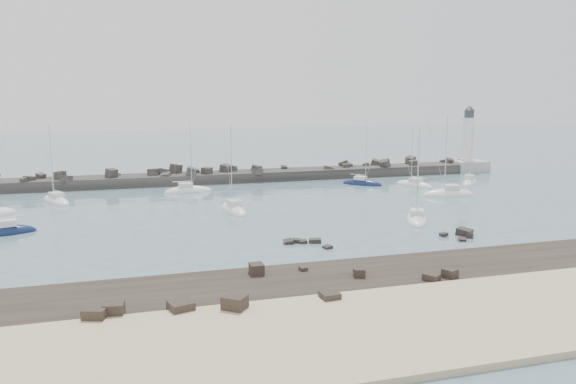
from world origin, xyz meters
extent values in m
plane|color=slate|center=(0.00, 0.00, 0.00)|extent=(400.00, 400.00, 0.00)
cube|color=#CFBA8F|center=(0.00, -32.00, 0.00)|extent=(140.00, 14.00, 1.00)
cube|color=black|center=(0.00, -22.00, 0.00)|extent=(140.00, 12.00, 0.70)
cube|color=black|center=(-11.84, -18.15, 0.83)|extent=(1.24, 1.43, 0.96)
cube|color=black|center=(2.53, -24.04, 0.64)|extent=(1.64, 1.70, 0.58)
cube|color=black|center=(-24.10, -24.64, 0.82)|extent=(1.64, 1.43, 0.95)
cube|color=black|center=(-25.35, -24.96, 0.79)|extent=(2.06, 2.05, 0.89)
cube|color=black|center=(-19.27, -25.08, 0.72)|extent=(2.12, 2.12, 0.73)
cube|color=black|center=(-3.14, -21.28, 0.72)|extent=(1.35, 1.47, 0.74)
cube|color=black|center=(-15.34, -26.11, 0.93)|extent=(2.23, 2.21, 1.15)
cube|color=black|center=(-7.48, -18.36, 0.52)|extent=(0.75, 0.83, 0.33)
cube|color=black|center=(4.47, -23.87, 0.74)|extent=(1.44, 1.48, 0.79)
cube|color=black|center=(-7.69, -26.03, 0.66)|extent=(1.54, 1.53, 0.61)
cube|color=black|center=(-4.25, -8.03, 0.12)|extent=(0.96, 0.81, 0.61)
cube|color=black|center=(-4.81, -7.50, -0.09)|extent=(1.28, 1.25, 1.07)
cube|color=black|center=(-2.86, -8.10, 0.04)|extent=(1.31, 1.29, 0.86)
cube|color=black|center=(-2.83, -8.09, 0.04)|extent=(1.65, 1.52, 0.84)
cube|color=black|center=(-5.78, -7.70, -0.08)|extent=(1.29, 1.23, 1.30)
cube|color=black|center=(-2.28, -10.70, -0.02)|extent=(1.10, 1.16, 0.73)
cube|color=black|center=(12.53, -9.66, 0.22)|extent=(0.84, 0.92, 0.52)
cube|color=black|center=(15.45, -9.88, 0.03)|extent=(0.83, 0.74, 0.59)
cube|color=black|center=(15.09, -11.09, 0.23)|extent=(1.22, 1.12, 0.87)
cube|color=black|center=(15.19, -9.80, 0.13)|extent=(2.11, 2.26, 1.48)
cube|color=black|center=(13.42, -12.06, 0.06)|extent=(1.07, 1.12, 0.68)
cube|color=#2C2A27|center=(-7.50, 38.00, 0.20)|extent=(115.00, 6.00, 3.20)
cube|color=#2C2A27|center=(-18.13, 38.18, 2.20)|extent=(2.45, 2.43, 1.53)
cube|color=#2C2A27|center=(-5.11, 39.80, 1.71)|extent=(1.57, 1.40, 0.95)
cube|color=#2C2A27|center=(-8.63, 36.85, 2.20)|extent=(2.23, 2.28, 1.58)
cube|color=#2C2A27|center=(-37.32, 39.18, 2.09)|extent=(1.93, 1.98, 1.40)
cube|color=#2C2A27|center=(34.65, 39.80, 2.45)|extent=(2.40, 2.56, 2.19)
cube|color=#2C2A27|center=(-4.76, 38.81, 2.08)|extent=(2.76, 2.86, 2.41)
cube|color=#2C2A27|center=(33.99, 37.34, 2.22)|extent=(2.08, 1.89, 1.36)
cube|color=#2C2A27|center=(-16.13, 36.19, 1.66)|extent=(2.41, 2.25, 1.86)
cube|color=#2C2A27|center=(-18.45, 37.28, 1.83)|extent=(1.87, 2.23, 1.73)
cube|color=#2C2A27|center=(19.42, 38.02, 2.00)|extent=(1.86, 1.94, 1.17)
cube|color=#2C2A27|center=(-18.43, 38.15, 1.58)|extent=(1.65, 1.58, 1.36)
cube|color=#2C2A27|center=(-11.89, 36.61, 2.11)|extent=(1.66, 1.78, 1.89)
cube|color=#2C2A27|center=(-35.05, 38.53, 1.44)|extent=(1.94, 1.86, 1.03)
cube|color=#2C2A27|center=(43.77, 40.50, 1.86)|extent=(1.76, 1.79, 0.99)
cube|color=#2C2A27|center=(-10.35, 38.86, 1.99)|extent=(1.35, 1.37, 0.95)
cube|color=#2C2A27|center=(42.45, 39.94, 1.77)|extent=(1.44, 1.67, 1.31)
cube|color=#2C2A27|center=(6.93, 39.53, 1.93)|extent=(1.33, 1.23, 1.29)
cube|color=#2C2A27|center=(-39.52, 35.84, 2.05)|extent=(1.51, 1.53, 1.12)
cube|color=#2C2A27|center=(-25.46, 36.85, 2.50)|extent=(2.42, 2.35, 1.94)
cube|color=#2C2A27|center=(-32.89, 35.68, 1.97)|extent=(2.43, 2.31, 1.77)
cube|color=#2C2A27|center=(-3.36, 39.43, 1.79)|extent=(2.36, 2.73, 2.14)
cube|color=#2C2A27|center=(1.05, 39.04, 2.15)|extent=(2.02, 1.97, 1.41)
cube|color=#2C2A27|center=(15.36, 36.94, 1.60)|extent=(2.80, 2.58, 1.95)
cube|color=#2C2A27|center=(-24.95, 38.92, 1.57)|extent=(2.37, 2.28, 1.81)
cube|color=#2C2A27|center=(-11.64, 35.69, 2.42)|extent=(2.30, 1.95, 2.04)
cube|color=#2C2A27|center=(0.71, 35.67, 1.84)|extent=(2.44, 2.66, 2.07)
cube|color=#2C2A27|center=(19.83, 40.47, 2.13)|extent=(1.90, 1.93, 1.87)
cube|color=#2C2A27|center=(-14.05, 39.66, 2.47)|extent=(2.70, 2.50, 2.19)
cube|color=#2C2A27|center=(-33.95, 37.22, 2.23)|extent=(2.28, 2.51, 2.19)
cube|color=#2C2A27|center=(-38.86, 37.13, 1.93)|extent=(2.27, 2.27, 1.52)
cube|color=#2C2A27|center=(28.08, 37.71, 1.57)|extent=(2.52, 2.29, 1.73)
cube|color=#2C2A27|center=(27.11, 36.44, 2.45)|extent=(2.74, 2.52, 2.21)
cube|color=#2C2A27|center=(-16.43, 38.88, 2.10)|extent=(2.17, 2.32, 1.82)
cube|color=#2C2A27|center=(1.82, 39.77, 1.97)|extent=(1.60, 1.69, 1.20)
cube|color=#2C2A27|center=(43.34, 38.52, 2.09)|extent=(1.93, 2.08, 1.75)
cube|color=#2C2A27|center=(27.08, 40.06, 2.15)|extent=(2.94, 2.93, 1.72)
cube|color=#2C2A27|center=(45.88, 39.69, 1.87)|extent=(1.53, 1.63, 1.41)
cube|color=#2C2A27|center=(26.74, 39.88, 2.10)|extent=(1.98, 1.76, 1.53)
cube|color=#2C2A27|center=(20.40, 39.49, 1.86)|extent=(1.71, 1.73, 1.28)
cube|color=#2C2A27|center=(24.42, 39.54, 1.92)|extent=(1.79, 1.70, 1.12)
cube|color=#A0A09B|center=(47.00, 38.00, 0.80)|extent=(7.00, 7.00, 3.00)
cylinder|color=white|center=(47.00, 38.00, 6.80)|extent=(2.50, 2.50, 9.00)
cylinder|color=white|center=(47.00, 38.00, 11.23)|extent=(3.20, 3.20, 0.25)
cylinder|color=#363B41|center=(47.00, 38.00, 12.10)|extent=(2.00, 2.00, 1.60)
cone|color=#363B41|center=(47.00, 38.00, 13.40)|extent=(2.20, 2.20, 1.00)
ellipsoid|color=white|center=(-33.47, 25.08, 0.05)|extent=(5.93, 8.54, 2.07)
cube|color=silver|center=(-33.29, 24.71, 1.26)|extent=(2.51, 2.81, 0.65)
cylinder|color=silver|center=(-33.76, 25.68, 6.51)|extent=(0.11, 0.11, 11.15)
cylinder|color=silver|center=(-33.04, 24.19, 1.86)|extent=(1.54, 3.01, 0.09)
ellipsoid|color=#101D44|center=(-37.02, 5.61, 0.05)|extent=(7.29, 3.86, 2.08)
cube|color=silver|center=(-36.69, 5.70, 1.31)|extent=(2.24, 1.85, 0.75)
cylinder|color=silver|center=(-36.21, 5.83, 2.01)|extent=(2.72, 0.81, 0.11)
ellipsoid|color=white|center=(-8.53, 10.96, 0.05)|extent=(3.65, 8.53, 2.18)
cube|color=silver|center=(-8.48, 10.55, 1.33)|extent=(1.96, 2.52, 0.71)
cylinder|color=silver|center=(-8.62, 11.62, 6.55)|extent=(0.12, 0.12, 11.16)
cylinder|color=silver|center=(-8.40, 9.98, 2.00)|extent=(0.54, 3.29, 0.10)
ellipsoid|color=white|center=(-13.02, 28.45, 0.05)|extent=(8.25, 3.07, 2.06)
cube|color=silver|center=(-13.42, 28.43, 1.25)|extent=(2.38, 1.79, 0.66)
cylinder|color=silver|center=(-12.37, 28.50, 6.39)|extent=(0.11, 0.11, 10.93)
cylinder|color=silver|center=(-13.99, 28.39, 1.86)|extent=(3.24, 0.32, 0.09)
ellipsoid|color=white|center=(13.47, -1.48, 0.05)|extent=(5.95, 8.46, 2.05)
cube|color=silver|center=(13.29, -1.85, 1.24)|extent=(2.51, 2.79, 0.64)
cylinder|color=silver|center=(13.77, -0.90, 6.45)|extent=(0.11, 0.11, 11.06)
cylinder|color=silver|center=(13.03, -2.36, 1.84)|extent=(1.55, 2.97, 0.09)
ellipsoid|color=#101D44|center=(18.35, 27.43, 0.05)|extent=(7.06, 6.79, 1.97)
cube|color=silver|center=(18.08, 27.68, 1.21)|extent=(2.56, 2.53, 0.65)
cylinder|color=silver|center=(18.79, 27.02, 5.93)|extent=(0.11, 0.11, 10.10)
cylinder|color=silver|center=(17.69, 28.04, 1.81)|extent=(2.26, 2.10, 0.09)
ellipsoid|color=white|center=(27.38, 13.38, 0.05)|extent=(8.95, 4.02, 2.27)
cube|color=silver|center=(27.80, 13.31, 1.38)|extent=(2.67, 2.10, 0.74)
cylinder|color=silver|center=(26.69, 13.49, 6.84)|extent=(0.13, 0.13, 11.66)
cylinder|color=silver|center=(28.40, 13.21, 2.07)|extent=(3.43, 0.66, 0.11)
ellipsoid|color=white|center=(26.75, 23.63, 0.05)|extent=(5.57, 7.72, 1.91)
cube|color=silver|center=(26.92, 23.30, 1.17)|extent=(2.32, 2.57, 0.61)
cylinder|color=silver|center=(26.47, 24.16, 5.93)|extent=(0.10, 0.10, 10.14)
cylinder|color=silver|center=(27.17, 22.84, 1.73)|extent=(1.48, 2.69, 0.09)
ellipsoid|color=white|center=(37.54, 22.66, 0.05)|extent=(6.50, 6.62, 2.14)
cube|color=silver|center=(37.29, 22.41, 1.35)|extent=(2.40, 2.42, 0.78)
cylinder|color=silver|center=(37.93, 23.07, 5.74)|extent=(0.13, 0.13, 9.56)
cylinder|color=silver|center=(36.95, 22.05, 2.07)|extent=(2.05, 2.12, 0.11)
camera|label=1|loc=(-22.59, -65.81, 16.57)|focal=35.00mm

